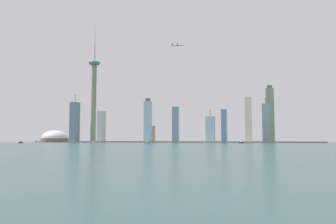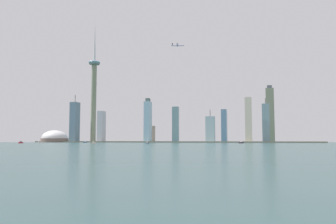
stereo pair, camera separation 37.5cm
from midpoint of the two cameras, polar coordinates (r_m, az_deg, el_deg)
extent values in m
plane|color=#2B494A|center=(503.85, -12.86, -5.53)|extent=(6000.00, 6000.00, 0.00)
cube|color=slate|center=(884.64, -0.26, -5.18)|extent=(780.96, 50.00, 3.29)
cylinder|color=gray|center=(996.47, -12.70, 1.68)|extent=(14.87, 14.87, 235.90)
ellipsoid|color=#5B879D|center=(1016.33, -12.58, 8.31)|extent=(34.25, 34.25, 11.22)
torus|color=gray|center=(1015.46, -12.58, 8.09)|extent=(31.36, 31.36, 2.24)
cone|color=silver|center=(1032.74, -12.51, 11.79)|extent=(7.43, 7.43, 117.76)
cylinder|color=#7B645B|center=(1022.63, -18.97, -4.64)|extent=(78.10, 78.10, 11.46)
ellipsoid|color=silver|center=(1022.64, -18.96, -4.32)|extent=(74.19, 74.19, 46.46)
cube|color=#5981A2|center=(969.19, 9.69, -2.37)|extent=(15.40, 25.63, 94.82)
cube|color=slate|center=(1002.94, -15.80, -1.71)|extent=(20.37, 25.24, 116.78)
cylinder|color=#4C4C51|center=(1008.84, -15.71, 2.23)|extent=(1.60, 1.60, 21.92)
cube|color=#89B3C9|center=(904.87, -3.50, -1.74)|extent=(16.79, 21.89, 111.32)
cube|color=#4D6460|center=(910.09, -3.48, 2.06)|extent=(10.08, 13.14, 9.48)
cube|color=#6F919E|center=(871.69, 16.54, -1.86)|extent=(17.97, 18.97, 98.32)
cylinder|color=#4C4C51|center=(876.18, 16.45, 1.81)|extent=(1.60, 1.60, 14.12)
cube|color=gray|center=(967.71, 17.22, -0.53)|extent=(21.84, 19.48, 151.73)
cube|color=#505864|center=(976.63, 17.11, 4.15)|extent=(13.10, 11.69, 8.17)
cube|color=#AFB3BF|center=(954.21, -11.40, -2.50)|extent=(15.13, 25.20, 88.20)
cube|color=tan|center=(937.14, -3.01, -3.83)|extent=(21.10, 19.35, 46.45)
cube|color=slate|center=(944.88, 1.33, -2.16)|extent=(17.91, 12.66, 101.75)
cube|color=#95B6C1|center=(875.20, 7.32, -3.01)|extent=(23.47, 16.11, 68.48)
cylinder|color=#4C4C51|center=(877.58, 7.29, -0.19)|extent=(1.60, 1.60, 17.79)
cube|color=beige|center=(849.26, 13.73, -1.33)|extent=(16.19, 17.07, 113.66)
cube|color=navy|center=(859.09, -14.10, -5.09)|extent=(9.10, 16.87, 1.86)
cube|color=silver|center=(859.08, -14.10, -4.97)|extent=(5.30, 7.76, 1.90)
cube|color=beige|center=(871.97, -21.38, -4.89)|extent=(9.41, 9.61, 2.16)
cube|color=#9992B1|center=(871.96, -21.37, -4.77)|extent=(4.68, 4.75, 1.59)
cube|color=#182038|center=(666.14, -3.54, -5.36)|extent=(10.56, 13.58, 1.68)
cube|color=silver|center=(666.13, -3.54, -5.22)|extent=(5.52, 6.52, 1.54)
cylinder|color=silver|center=(666.11, -3.54, -4.88)|extent=(0.24, 0.24, 6.37)
cube|color=red|center=(749.85, -24.06, -4.86)|extent=(4.77, 10.37, 2.39)
cube|color=#9D97B1|center=(749.83, -24.05, -4.68)|extent=(2.85, 4.70, 2.50)
cube|color=black|center=(703.79, 12.54, -5.21)|extent=(9.39, 13.01, 2.14)
cube|color=beige|center=(703.78, 12.53, -5.05)|extent=(5.04, 6.20, 1.61)
cube|color=beige|center=(643.38, -12.74, -5.24)|extent=(8.39, 5.07, 2.32)
cube|color=beige|center=(643.36, -12.73, -5.01)|extent=(3.91, 2.96, 2.81)
cylinder|color=silver|center=(643.35, -12.73, -4.73)|extent=(0.24, 0.24, 3.55)
cone|color=green|center=(756.69, -14.00, -5.16)|extent=(1.76, 1.76, 1.74)
cylinder|color=#BAB2CE|center=(876.77, 1.65, 11.40)|extent=(31.63, 9.69, 3.10)
sphere|color=#BAB2CE|center=(876.51, 2.71, 11.41)|extent=(3.10, 3.10, 3.10)
cube|color=#BAB2CE|center=(877.16, 1.65, 11.49)|extent=(9.97, 30.34, 0.50)
cube|color=#BAB2CE|center=(877.33, 0.77, 11.42)|extent=(4.75, 10.89, 0.40)
cube|color=#2D333D|center=(878.34, 0.77, 11.64)|extent=(2.64, 1.03, 5.00)
camera|label=1|loc=(0.19, -89.99, 0.00)|focal=35.32mm
camera|label=2|loc=(0.19, 90.01, 0.00)|focal=35.32mm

